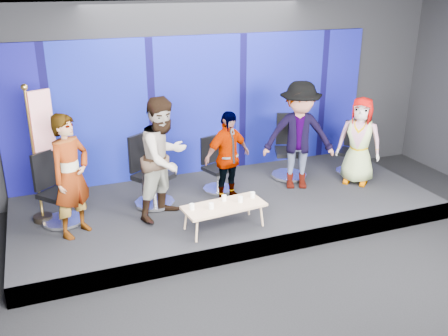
{
  "coord_description": "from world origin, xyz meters",
  "views": [
    {
      "loc": [
        -2.84,
        -4.77,
        3.86
      ],
      "look_at": [
        -0.08,
        2.4,
        0.92
      ],
      "focal_mm": 40.0,
      "sensor_mm": 36.0,
      "label": 1
    }
  ],
  "objects_px": {
    "chair_c": "(216,173)",
    "panelist_b": "(164,158)",
    "panelist_e": "(359,141)",
    "mug_b": "(211,206)",
    "mug_c": "(224,198)",
    "mug_e": "(253,195)",
    "chair_e": "(352,156)",
    "chair_a": "(58,200)",
    "flag_stand": "(41,150)",
    "panelist_d": "(299,136)",
    "mug_a": "(192,207)",
    "coffee_table": "(224,207)",
    "chair_b": "(151,182)",
    "panelist_a": "(71,176)",
    "chair_d": "(289,157)",
    "mug_d": "(240,199)",
    "panelist_c": "(227,157)"
  },
  "relations": [
    {
      "from": "chair_c",
      "to": "panelist_b",
      "type": "bearing_deg",
      "value": -166.82
    },
    {
      "from": "panelist_e",
      "to": "mug_b",
      "type": "bearing_deg",
      "value": -119.52
    },
    {
      "from": "mug_c",
      "to": "mug_e",
      "type": "relative_size",
      "value": 1.01
    },
    {
      "from": "chair_e",
      "to": "mug_c",
      "type": "height_order",
      "value": "chair_e"
    },
    {
      "from": "chair_a",
      "to": "flag_stand",
      "type": "height_order",
      "value": "flag_stand"
    },
    {
      "from": "panelist_d",
      "to": "mug_c",
      "type": "bearing_deg",
      "value": -132.15
    },
    {
      "from": "mug_b",
      "to": "panelist_b",
      "type": "bearing_deg",
      "value": 121.42
    },
    {
      "from": "mug_a",
      "to": "panelist_d",
      "type": "bearing_deg",
      "value": 23.41
    },
    {
      "from": "chair_e",
      "to": "coffee_table",
      "type": "bearing_deg",
      "value": -112.92
    },
    {
      "from": "mug_c",
      "to": "mug_b",
      "type": "bearing_deg",
      "value": -144.32
    },
    {
      "from": "mug_b",
      "to": "mug_e",
      "type": "height_order",
      "value": "mug_b"
    },
    {
      "from": "panelist_b",
      "to": "mug_e",
      "type": "xyz_separation_m",
      "value": [
        1.21,
        -0.64,
        -0.54
      ]
    },
    {
      "from": "chair_a",
      "to": "chair_b",
      "type": "height_order",
      "value": "chair_b"
    },
    {
      "from": "panelist_a",
      "to": "chair_d",
      "type": "xyz_separation_m",
      "value": [
        4.01,
        0.89,
        -0.52
      ]
    },
    {
      "from": "chair_a",
      "to": "mug_b",
      "type": "xyz_separation_m",
      "value": [
        2.08,
        -1.14,
        0.05
      ]
    },
    {
      "from": "chair_c",
      "to": "mug_d",
      "type": "xyz_separation_m",
      "value": [
        -0.12,
        -1.4,
        0.11
      ]
    },
    {
      "from": "coffee_table",
      "to": "mug_d",
      "type": "xyz_separation_m",
      "value": [
        0.27,
        0.01,
        0.08
      ]
    },
    {
      "from": "panelist_b",
      "to": "flag_stand",
      "type": "relative_size",
      "value": 0.9
    },
    {
      "from": "chair_b",
      "to": "panelist_c",
      "type": "relative_size",
      "value": 0.76
    },
    {
      "from": "panelist_d",
      "to": "chair_e",
      "type": "height_order",
      "value": "panelist_d"
    },
    {
      "from": "panelist_b",
      "to": "panelist_d",
      "type": "height_order",
      "value": "panelist_b"
    },
    {
      "from": "chair_e",
      "to": "mug_e",
      "type": "bearing_deg",
      "value": -110.87
    },
    {
      "from": "mug_e",
      "to": "flag_stand",
      "type": "xyz_separation_m",
      "value": [
        -2.97,
        1.18,
        0.72
      ]
    },
    {
      "from": "panelist_b",
      "to": "chair_b",
      "type": "bearing_deg",
      "value": 69.78
    },
    {
      "from": "panelist_c",
      "to": "panelist_d",
      "type": "bearing_deg",
      "value": -13.84
    },
    {
      "from": "chair_a",
      "to": "panelist_b",
      "type": "height_order",
      "value": "panelist_b"
    },
    {
      "from": "mug_e",
      "to": "panelist_b",
      "type": "bearing_deg",
      "value": 152.29
    },
    {
      "from": "chair_b",
      "to": "coffee_table",
      "type": "distance_m",
      "value": 1.48
    },
    {
      "from": "chair_b",
      "to": "chair_e",
      "type": "bearing_deg",
      "value": -33.35
    },
    {
      "from": "panelist_a",
      "to": "mug_e",
      "type": "bearing_deg",
      "value": -51.23
    },
    {
      "from": "chair_a",
      "to": "flag_stand",
      "type": "relative_size",
      "value": 0.52
    },
    {
      "from": "mug_a",
      "to": "mug_c",
      "type": "relative_size",
      "value": 1.0
    },
    {
      "from": "panelist_a",
      "to": "mug_b",
      "type": "relative_size",
      "value": 20.23
    },
    {
      "from": "chair_c",
      "to": "panelist_c",
      "type": "xyz_separation_m",
      "value": [
        0.02,
        -0.5,
        0.46
      ]
    },
    {
      "from": "panelist_d",
      "to": "panelist_e",
      "type": "bearing_deg",
      "value": 11.06
    },
    {
      "from": "chair_a",
      "to": "panelist_a",
      "type": "bearing_deg",
      "value": -105.7
    },
    {
      "from": "mug_e",
      "to": "chair_c",
      "type": "bearing_deg",
      "value": 95.08
    },
    {
      "from": "panelist_a",
      "to": "chair_c",
      "type": "xyz_separation_m",
      "value": [
        2.49,
        0.78,
        -0.6
      ]
    },
    {
      "from": "chair_b",
      "to": "chair_c",
      "type": "bearing_deg",
      "value": -25.58
    },
    {
      "from": "chair_c",
      "to": "chair_b",
      "type": "bearing_deg",
      "value": 170.02
    },
    {
      "from": "panelist_e",
      "to": "chair_d",
      "type": "bearing_deg",
      "value": -169.41
    },
    {
      "from": "panelist_c",
      "to": "mug_e",
      "type": "bearing_deg",
      "value": -101.35
    },
    {
      "from": "coffee_table",
      "to": "mug_c",
      "type": "distance_m",
      "value": 0.17
    },
    {
      "from": "chair_b",
      "to": "panelist_e",
      "type": "distance_m",
      "value": 3.8
    },
    {
      "from": "panelist_c",
      "to": "flag_stand",
      "type": "relative_size",
      "value": 0.72
    },
    {
      "from": "mug_b",
      "to": "panelist_d",
      "type": "bearing_deg",
      "value": 27.97
    },
    {
      "from": "chair_c",
      "to": "flag_stand",
      "type": "relative_size",
      "value": 0.45
    },
    {
      "from": "mug_a",
      "to": "mug_c",
      "type": "xyz_separation_m",
      "value": [
        0.55,
        0.12,
        -0.0
      ]
    },
    {
      "from": "panelist_a",
      "to": "coffee_table",
      "type": "relative_size",
      "value": 1.43
    },
    {
      "from": "panelist_d",
      "to": "mug_e",
      "type": "distance_m",
      "value": 1.68
    }
  ]
}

